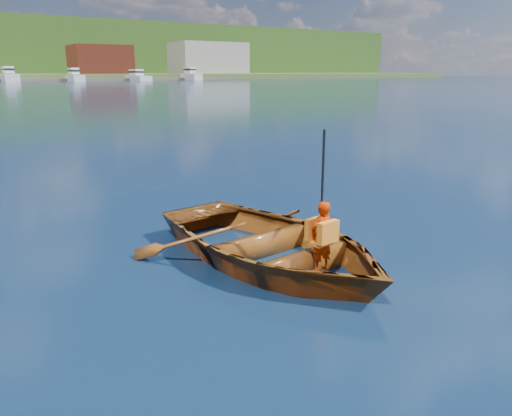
# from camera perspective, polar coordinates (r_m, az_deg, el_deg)

# --- Properties ---
(ground) EXTENTS (600.00, 600.00, 0.00)m
(ground) POSITION_cam_1_polar(r_m,az_deg,el_deg) (8.29, -3.57, -4.34)
(ground) COLOR #0D233F
(ground) RESTS_ON ground
(rowboat) EXTENTS (3.65, 4.73, 0.90)m
(rowboat) POSITION_cam_1_polar(r_m,az_deg,el_deg) (7.49, 1.55, -4.03)
(rowboat) COLOR #662F0E
(rowboat) RESTS_ON ground
(child_paddler) EXTENTS (0.39, 0.38, 1.94)m
(child_paddler) POSITION_cam_1_polar(r_m,az_deg,el_deg) (6.88, 7.49, -3.10)
(child_paddler) COLOR #AE2400
(child_paddler) RESTS_ON ground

